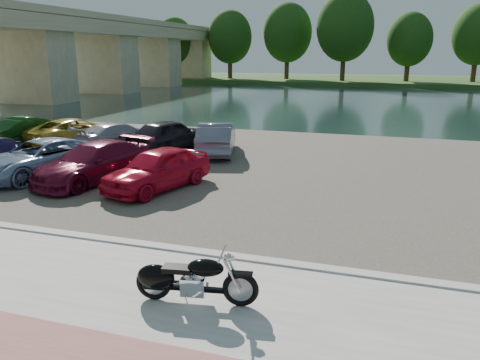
{
  "coord_description": "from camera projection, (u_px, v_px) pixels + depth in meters",
  "views": [
    {
      "loc": [
        4.0,
        -7.35,
        4.61
      ],
      "look_at": [
        0.1,
        4.92,
        1.1
      ],
      "focal_mm": 35.0,
      "sensor_mm": 36.0,
      "label": 1
    }
  ],
  "objects": [
    {
      "name": "kerb",
      "position": [
        198.0,
        253.0,
        10.96
      ],
      "size": [
        60.0,
        0.3,
        0.14
      ],
      "primitive_type": "cube",
      "color": "#A7A49D",
      "rests_on": "ground"
    },
    {
      "name": "car_7",
      "position": [
        119.0,
        136.0,
        22.73
      ],
      "size": [
        3.31,
        4.91,
        1.32
      ],
      "primitive_type": "imported",
      "rotation": [
        0.0,
        0.0,
        2.79
      ],
      "color": "#A1A0A9",
      "rests_on": "parking_lot"
    },
    {
      "name": "car_8",
      "position": [
        170.0,
        135.0,
        22.58
      ],
      "size": [
        3.18,
        4.75,
        1.5
      ],
      "primitive_type": "imported",
      "rotation": [
        0.0,
        0.0,
        2.79
      ],
      "color": "black",
      "rests_on": "parking_lot"
    },
    {
      "name": "car_4",
      "position": [
        157.0,
        169.0,
        16.07
      ],
      "size": [
        2.82,
        4.53,
        1.44
      ],
      "primitive_type": "imported",
      "rotation": [
        0.0,
        0.0,
        -0.29
      ],
      "color": "#B70C27",
      "rests_on": "parking_lot"
    },
    {
      "name": "car_6",
      "position": [
        76.0,
        131.0,
        23.88
      ],
      "size": [
        3.73,
        5.38,
        1.36
      ],
      "primitive_type": "imported",
      "rotation": [
        0.0,
        0.0,
        2.81
      ],
      "color": "#A68926",
      "rests_on": "parking_lot"
    },
    {
      "name": "promenade",
      "position": [
        132.0,
        321.0,
        8.21
      ],
      "size": [
        60.0,
        6.0,
        0.1
      ],
      "primitive_type": "cube",
      "color": "#A7A49D",
      "rests_on": "ground"
    },
    {
      "name": "car_9",
      "position": [
        217.0,
        138.0,
        21.71
      ],
      "size": [
        2.7,
        4.71,
        1.47
      ],
      "primitive_type": "imported",
      "rotation": [
        0.0,
        0.0,
        3.42
      ],
      "color": "slate",
      "rests_on": "parking_lot"
    },
    {
      "name": "motorcycle",
      "position": [
        185.0,
        279.0,
        8.66
      ],
      "size": [
        2.32,
        0.8,
        1.05
      ],
      "rotation": [
        0.0,
        0.0,
        0.16
      ],
      "color": "black",
      "rests_on": "promenade"
    },
    {
      "name": "parking_lot",
      "position": [
        282.0,
        168.0,
        19.25
      ],
      "size": [
        60.0,
        18.0,
        0.04
      ],
      "primitive_type": "cube",
      "color": "#443F37",
      "rests_on": "ground"
    },
    {
      "name": "river",
      "position": [
        347.0,
        101.0,
        45.92
      ],
      "size": [
        120.0,
        40.0,
        0.0
      ],
      "primitive_type": "cube",
      "color": "#182C2A",
      "rests_on": "ground"
    },
    {
      "name": "bridge",
      "position": [
        102.0,
        44.0,
        53.59
      ],
      "size": [
        7.0,
        56.0,
        8.55
      ],
      "color": "tan",
      "rests_on": "ground"
    },
    {
      "name": "far_bank",
      "position": [
        365.0,
        80.0,
        75.26
      ],
      "size": [
        120.0,
        24.0,
        0.6
      ],
      "primitive_type": "cube",
      "color": "#25481A",
      "rests_on": "ground"
    },
    {
      "name": "car_2",
      "position": [
        41.0,
        158.0,
        17.78
      ],
      "size": [
        3.68,
        5.44,
        1.39
      ],
      "primitive_type": "imported",
      "rotation": [
        0.0,
        0.0,
        -0.3
      ],
      "color": "#7C93B5",
      "rests_on": "parking_lot"
    },
    {
      "name": "car_5",
      "position": [
        33.0,
        130.0,
        23.98
      ],
      "size": [
        2.61,
        4.63,
        1.44
      ],
      "primitive_type": "imported",
      "rotation": [
        0.0,
        0.0,
        2.88
      ],
      "color": "#0F3710",
      "rests_on": "parking_lot"
    },
    {
      "name": "car_3",
      "position": [
        94.0,
        162.0,
        17.07
      ],
      "size": [
        3.06,
        5.18,
        1.41
      ],
      "primitive_type": "imported",
      "rotation": [
        0.0,
        0.0,
        -0.24
      ],
      "color": "maroon",
      "rests_on": "parking_lot"
    },
    {
      "name": "far_trees",
      "position": [
        398.0,
        32.0,
        66.38
      ],
      "size": [
        70.25,
        10.68,
        12.52
      ],
      "color": "#3B2C15",
      "rests_on": "far_bank"
    },
    {
      "name": "ground",
      "position": [
        159.0,
        297.0,
        9.14
      ],
      "size": [
        200.0,
        200.0,
        0.0
      ],
      "primitive_type": "plane",
      "color": "#595447",
      "rests_on": "ground"
    }
  ]
}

